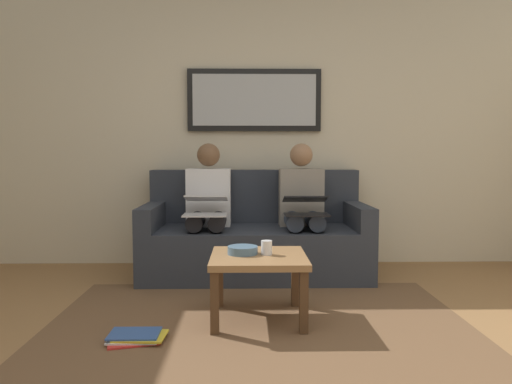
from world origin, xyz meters
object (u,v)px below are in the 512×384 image
person_left (302,205)px  bowl (243,250)px  framed_mirror (254,100)px  person_right (208,205)px  magazine_stack (136,337)px  coffee_table (258,265)px  laptop_silver (206,205)px  cup (267,248)px  laptop_black (306,206)px  couch (255,238)px

person_left → bowl: bearing=65.6°
framed_mirror → person_right: size_ratio=1.10×
bowl → magazine_stack: bowl is taller
person_left → magazine_stack: (1.10, 1.51, -0.58)m
coffee_table → laptop_silver: size_ratio=1.59×
cup → magazine_stack: (0.75, 0.36, -0.43)m
person_right → magazine_stack: (0.29, 1.51, -0.58)m
coffee_table → laptop_black: 1.03m
framed_mirror → person_left: (-0.40, 0.46, -0.94)m
cup → person_left: bearing=-107.2°
laptop_black → person_right: size_ratio=0.31×
couch → framed_mirror: (0.00, -0.39, 1.24)m
person_left → laptop_black: (-0.00, 0.24, 0.02)m
framed_mirror → bowl: bearing=86.3°
bowl → person_left: (-0.51, -1.12, 0.17)m
person_left → framed_mirror: bearing=-48.5°
laptop_black → person_right: person_right is taller
laptop_black → framed_mirror: bearing=-59.9°
person_left → magazine_stack: person_left is taller
cup → laptop_silver: laptop_silver is taller
framed_mirror → person_left: size_ratio=1.10×
magazine_stack → person_left: bearing=-126.2°
laptop_silver → coffee_table: bearing=113.9°
couch → laptop_black: size_ratio=5.32×
laptop_silver → framed_mirror: bearing=-120.2°
cup → person_right: (0.46, -1.14, 0.15)m
cup → person_right: bearing=-68.2°
couch → bowl: 1.20m
couch → magazine_stack: size_ratio=5.52×
coffee_table → person_right: 1.24m
framed_mirror → laptop_silver: framed_mirror is taller
coffee_table → magazine_stack: bearing=27.1°
framed_mirror → laptop_silver: (0.40, 0.70, -0.92)m
laptop_silver → person_right: bearing=-90.0°
bowl → laptop_black: laptop_black is taller
laptop_silver → bowl: bearing=109.1°
person_left → person_right: 0.81m
coffee_table → framed_mirror: bearing=-90.1°
person_left → magazine_stack: size_ratio=3.31×
person_right → laptop_silver: bearing=90.0°
person_left → person_right: bearing=0.0°
cup → laptop_black: laptop_black is taller
coffee_table → person_right: (0.40, -1.15, 0.26)m
couch → coffee_table: couch is taller
coffee_table → laptop_silver: (0.40, -0.91, 0.28)m
person_right → magazine_stack: size_ratio=3.31×
bowl → person_left: person_left is taller
framed_mirror → cup: (-0.05, 1.60, -1.09)m
coffee_table → person_left: (-0.41, -1.15, 0.26)m
person_left → cup: bearing=72.8°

